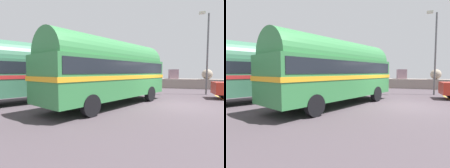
% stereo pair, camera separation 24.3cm
% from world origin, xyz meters
% --- Properties ---
extents(ground, '(32.00, 26.00, 0.02)m').
position_xyz_m(ground, '(0.00, 0.00, 0.01)').
color(ground, '#463C43').
extents(breakwater, '(31.36, 2.18, 2.29)m').
position_xyz_m(breakwater, '(0.08, 11.83, 0.70)').
color(breakwater, gray).
rests_on(breakwater, ground).
extents(vintage_coach, '(5.35, 8.87, 3.70)m').
position_xyz_m(vintage_coach, '(-3.66, -1.06, 2.05)').
color(vintage_coach, black).
rests_on(vintage_coach, ground).
extents(second_coach, '(5.97, 8.75, 3.70)m').
position_xyz_m(second_coach, '(-8.84, -1.66, 2.05)').
color(second_coach, black).
rests_on(second_coach, ground).
extents(lamp_post, '(0.87, 0.80, 6.68)m').
position_xyz_m(lamp_post, '(2.28, 5.75, 3.75)').
color(lamp_post, '#5B5B60').
rests_on(lamp_post, ground).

